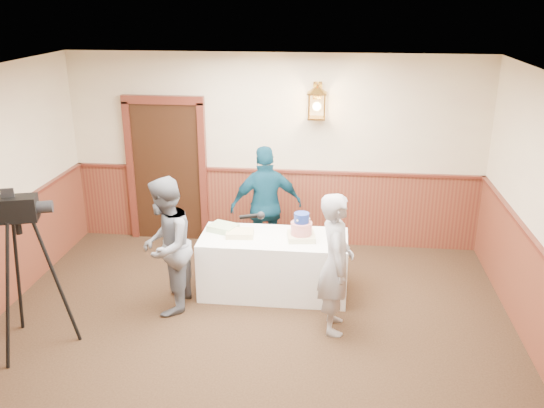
{
  "coord_description": "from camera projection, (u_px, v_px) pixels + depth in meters",
  "views": [
    {
      "loc": [
        0.86,
        -4.53,
        3.54
      ],
      "look_at": [
        0.16,
        1.7,
        1.25
      ],
      "focal_mm": 38.0,
      "sensor_mm": 36.0,
      "label": 1
    }
  ],
  "objects": [
    {
      "name": "ground",
      "position": [
        236.0,
        385.0,
        5.53
      ],
      "size": [
        7.0,
        7.0,
        0.0
      ],
      "primitive_type": "plane",
      "color": "black",
      "rests_on": "ground"
    },
    {
      "name": "room_shell",
      "position": [
        235.0,
        221.0,
        5.44
      ],
      "size": [
        6.02,
        7.02,
        2.81
      ],
      "color": "beige",
      "rests_on": "ground"
    },
    {
      "name": "display_table",
      "position": [
        274.0,
        264.0,
        7.16
      ],
      "size": [
        1.8,
        0.8,
        0.75
      ],
      "primitive_type": "cube",
      "color": "white",
      "rests_on": "ground"
    },
    {
      "name": "tiered_cake",
      "position": [
        301.0,
        229.0,
        6.93
      ],
      "size": [
        0.36,
        0.36,
        0.33
      ],
      "rotation": [
        0.0,
        0.0,
        0.14
      ],
      "color": "beige",
      "rests_on": "display_table"
    },
    {
      "name": "sheet_cake_yellow",
      "position": [
        240.0,
        233.0,
        7.05
      ],
      "size": [
        0.35,
        0.28,
        0.07
      ],
      "primitive_type": "cube",
      "rotation": [
        0.0,
        0.0,
        0.08
      ],
      "color": "#D7C580",
      "rests_on": "display_table"
    },
    {
      "name": "sheet_cake_green",
      "position": [
        223.0,
        228.0,
        7.2
      ],
      "size": [
        0.41,
        0.37,
        0.08
      ],
      "primitive_type": "cube",
      "rotation": [
        0.0,
        0.0,
        -0.37
      ],
      "color": "#A4CD90",
      "rests_on": "display_table"
    },
    {
      "name": "interviewer",
      "position": [
        166.0,
        246.0,
        6.61
      ],
      "size": [
        1.48,
        0.8,
        1.63
      ],
      "rotation": [
        0.0,
        0.0,
        -1.56
      ],
      "color": "slate",
      "rests_on": "ground"
    },
    {
      "name": "baker",
      "position": [
        336.0,
        264.0,
        6.21
      ],
      "size": [
        0.42,
        0.61,
        1.6
      ],
      "primitive_type": "imported",
      "rotation": [
        0.0,
        0.0,
        1.64
      ],
      "color": "#9E9DA3",
      "rests_on": "ground"
    },
    {
      "name": "assistant_p",
      "position": [
        266.0,
        206.0,
        7.8
      ],
      "size": [
        1.06,
        0.68,
        1.67
      ],
      "primitive_type": "imported",
      "rotation": [
        0.0,
        0.0,
        3.45
      ],
      "color": "#0D374C",
      "rests_on": "ground"
    },
    {
      "name": "tv_camera_rig",
      "position": [
        28.0,
        282.0,
        5.93
      ],
      "size": [
        0.66,
        0.61,
        1.68
      ],
      "rotation": [
        0.0,
        0.0,
        0.31
      ],
      "color": "black",
      "rests_on": "ground"
    }
  ]
}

